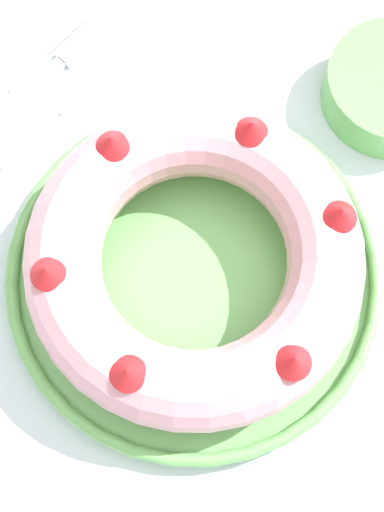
{
  "coord_description": "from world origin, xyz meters",
  "views": [
    {
      "loc": [
        0.12,
        -0.16,
        1.43
      ],
      "look_at": [
        -0.0,
        -0.01,
        0.83
      ],
      "focal_mm": 50.0,
      "sensor_mm": 36.0,
      "label": 1
    }
  ],
  "objects_px": {
    "fork": "(41,81)",
    "cake_knife": "(51,111)",
    "serving_dish": "(192,271)",
    "bundt_cake": "(192,256)",
    "serving_knife": "(0,89)"
  },
  "relations": [
    {
      "from": "fork",
      "to": "cake_knife",
      "type": "xyz_separation_m",
      "value": [
        0.03,
        -0.02,
        -0.0
      ]
    },
    {
      "from": "bundt_cake",
      "to": "serving_knife",
      "type": "bearing_deg",
      "value": 175.16
    },
    {
      "from": "serving_dish",
      "to": "bundt_cake",
      "type": "bearing_deg",
      "value": 2.26
    },
    {
      "from": "serving_dish",
      "to": "serving_knife",
      "type": "relative_size",
      "value": 1.43
    },
    {
      "from": "bundt_cake",
      "to": "fork",
      "type": "xyz_separation_m",
      "value": [
        -0.26,
        0.06,
        -0.06
      ]
    },
    {
      "from": "cake_knife",
      "to": "bundt_cake",
      "type": "bearing_deg",
      "value": -8.59
    },
    {
      "from": "bundt_cake",
      "to": "fork",
      "type": "bearing_deg",
      "value": 167.25
    },
    {
      "from": "fork",
      "to": "serving_knife",
      "type": "height_order",
      "value": "serving_knife"
    },
    {
      "from": "serving_dish",
      "to": "fork",
      "type": "bearing_deg",
      "value": 167.25
    },
    {
      "from": "serving_dish",
      "to": "fork",
      "type": "distance_m",
      "value": 0.26
    },
    {
      "from": "serving_dish",
      "to": "bundt_cake",
      "type": "distance_m",
      "value": 0.05
    },
    {
      "from": "fork",
      "to": "cake_knife",
      "type": "relative_size",
      "value": 1.18
    },
    {
      "from": "serving_dish",
      "to": "bundt_cake",
      "type": "height_order",
      "value": "bundt_cake"
    },
    {
      "from": "fork",
      "to": "serving_dish",
      "type": "bearing_deg",
      "value": -16.32
    },
    {
      "from": "serving_dish",
      "to": "fork",
      "type": "xyz_separation_m",
      "value": [
        -0.26,
        0.06,
        -0.01
      ]
    }
  ]
}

